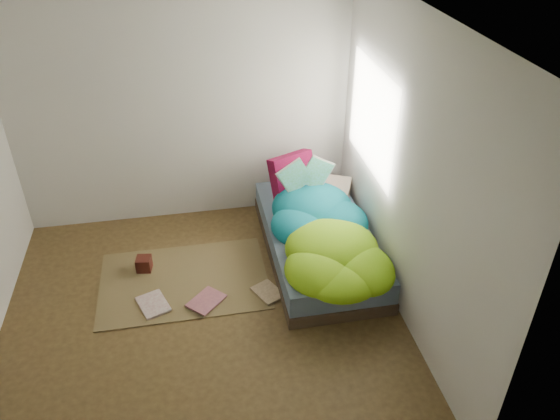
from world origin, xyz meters
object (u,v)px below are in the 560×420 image
(bed, at_px, (318,241))
(floor_book_b, at_px, (196,296))
(wooden_box, at_px, (144,264))
(pillow_magenta, at_px, (293,176))
(floor_book_a, at_px, (141,309))
(open_book, at_px, (306,167))

(bed, bearing_deg, floor_book_b, -160.78)
(wooden_box, bearing_deg, pillow_magenta, 19.46)
(pillow_magenta, relative_size, floor_book_b, 1.49)
(floor_book_b, bearing_deg, pillow_magenta, 88.49)
(bed, xyz_separation_m, pillow_magenta, (-0.13, 0.64, 0.41))
(bed, bearing_deg, wooden_box, 177.85)
(pillow_magenta, height_order, floor_book_a, pillow_magenta)
(open_book, bearing_deg, bed, -90.44)
(bed, xyz_separation_m, wooden_box, (-1.75, 0.07, -0.09))
(bed, relative_size, floor_book_a, 6.15)
(open_book, relative_size, wooden_box, 3.53)
(pillow_magenta, xyz_separation_m, floor_book_a, (-1.64, -1.15, -0.56))
(wooden_box, distance_m, floor_book_b, 0.70)
(wooden_box, bearing_deg, floor_book_b, -46.58)
(bed, distance_m, wooden_box, 1.75)
(wooden_box, xyz_separation_m, floor_book_a, (-0.02, -0.58, -0.06))
(bed, relative_size, pillow_magenta, 4.13)
(open_book, bearing_deg, floor_book_a, -160.22)
(open_book, distance_m, wooden_box, 1.88)
(open_book, xyz_separation_m, floor_book_b, (-1.22, -0.82, -0.80))
(bed, relative_size, open_book, 4.04)
(pillow_magenta, bearing_deg, floor_book_a, -168.23)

